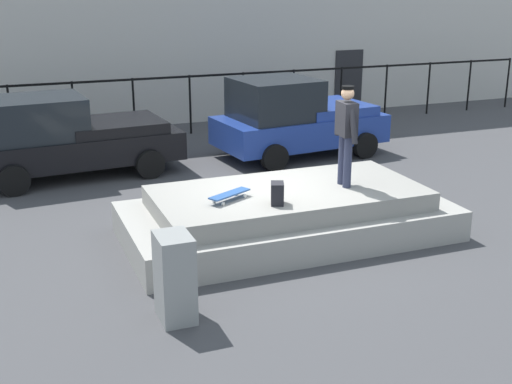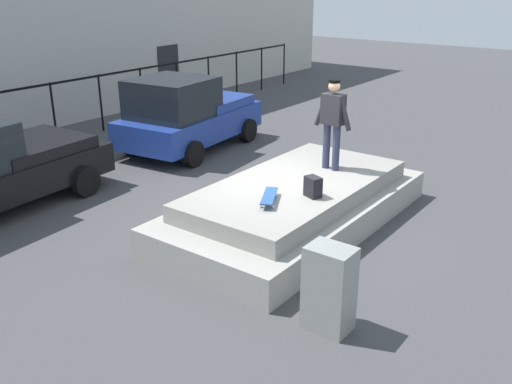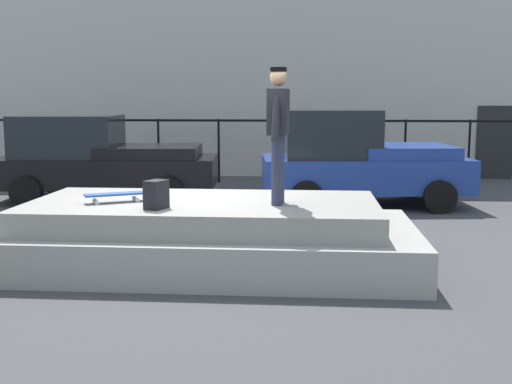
# 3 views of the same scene
# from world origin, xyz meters

# --- Properties ---
(ground_plane) EXTENTS (60.00, 60.00, 0.00)m
(ground_plane) POSITION_xyz_m (0.00, 0.00, 0.00)
(ground_plane) COLOR #424244
(concrete_ledge) EXTENTS (5.55, 2.74, 0.84)m
(concrete_ledge) POSITION_xyz_m (0.16, -0.28, 0.38)
(concrete_ledge) COLOR #9E9B93
(concrete_ledge) RESTS_ON ground_plane
(skateboarder) EXTENTS (0.27, 0.82, 1.72)m
(skateboarder) POSITION_xyz_m (1.14, -0.42, 1.84)
(skateboarder) COLOR #2D334C
(skateboarder) RESTS_ON concrete_ledge
(skateboard) EXTENTS (0.79, 0.55, 0.12)m
(skateboard) POSITION_xyz_m (-0.96, -0.47, 0.94)
(skateboard) COLOR #264C8C
(skateboard) RESTS_ON concrete_ledge
(backpack) EXTENTS (0.29, 0.33, 0.35)m
(backpack) POSITION_xyz_m (-0.32, -0.91, 1.02)
(backpack) COLOR black
(backpack) RESTS_ON concrete_ledge
(car_black_pickup_near) EXTENTS (4.78, 2.37, 1.83)m
(car_black_pickup_near) POSITION_xyz_m (-2.96, 4.84, 0.90)
(car_black_pickup_near) COLOR black
(car_black_pickup_near) RESTS_ON ground_plane
(car_blue_pickup_mid) EXTENTS (4.31, 2.56, 1.96)m
(car_blue_pickup_mid) POSITION_xyz_m (2.51, 4.65, 0.95)
(car_blue_pickup_mid) COLOR navy
(car_blue_pickup_mid) RESTS_ON ground_plane
(utility_box) EXTENTS (0.44, 0.60, 1.17)m
(utility_box) POSITION_xyz_m (-2.40, -2.44, 0.59)
(utility_box) COLOR gray
(utility_box) RESTS_ON ground_plane
(fence_row) EXTENTS (24.06, 0.06, 1.67)m
(fence_row) POSITION_xyz_m (0.00, 7.99, 1.13)
(fence_row) COLOR black
(fence_row) RESTS_ON ground_plane
(warehouse_building) EXTENTS (33.84, 8.25, 7.06)m
(warehouse_building) POSITION_xyz_m (0.00, 13.34, 3.54)
(warehouse_building) COLOR beige
(warehouse_building) RESTS_ON ground_plane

